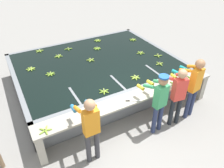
# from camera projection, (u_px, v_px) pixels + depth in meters

# --- Properties ---
(ground_plane) EXTENTS (80.00, 80.00, 0.00)m
(ground_plane) POSITION_uv_depth(u_px,v_px,m) (136.00, 127.00, 5.61)
(ground_plane) COLOR gray
(ground_plane) RESTS_ON ground
(wash_tank) EXTENTS (4.90, 3.79, 0.83)m
(wash_tank) POSITION_uv_depth(u_px,v_px,m) (96.00, 73.00, 7.07)
(wash_tank) COLOR gray
(wash_tank) RESTS_ON ground
(work_ledge) EXTENTS (4.90, 0.45, 0.83)m
(work_ledge) POSITION_uv_depth(u_px,v_px,m) (133.00, 104.00, 5.44)
(work_ledge) COLOR #A8A393
(work_ledge) RESTS_ON ground
(worker_0) EXTENTS (0.40, 0.71, 1.64)m
(worker_0) POSITION_uv_depth(u_px,v_px,m) (90.00, 125.00, 4.29)
(worker_0) COLOR #38383D
(worker_0) RESTS_ON ground
(worker_1) EXTENTS (0.46, 0.73, 1.62)m
(worker_1) POSITION_uv_depth(u_px,v_px,m) (159.00, 99.00, 5.00)
(worker_1) COLOR navy
(worker_1) RESTS_ON ground
(worker_2) EXTENTS (0.48, 0.73, 1.62)m
(worker_2) POSITION_uv_depth(u_px,v_px,m) (178.00, 93.00, 5.22)
(worker_2) COLOR #1E2328
(worker_2) RESTS_ON ground
(worker_3) EXTENTS (0.48, 0.74, 1.72)m
(worker_3) POSITION_uv_depth(u_px,v_px,m) (194.00, 83.00, 5.41)
(worker_3) COLOR navy
(worker_3) RESTS_ON ground
(banana_bunch_floating_0) EXTENTS (0.28, 0.27, 0.08)m
(banana_bunch_floating_0) POSITION_uv_depth(u_px,v_px,m) (133.00, 40.00, 8.22)
(banana_bunch_floating_0) COLOR #7FAD33
(banana_bunch_floating_0) RESTS_ON wash_tank
(banana_bunch_floating_1) EXTENTS (0.28, 0.28, 0.08)m
(banana_bunch_floating_1) POSITION_uv_depth(u_px,v_px,m) (159.00, 64.00, 6.67)
(banana_bunch_floating_1) COLOR #93BC3D
(banana_bunch_floating_1) RESTS_ON wash_tank
(banana_bunch_floating_2) EXTENTS (0.28, 0.28, 0.08)m
(banana_bunch_floating_2) POSITION_uv_depth(u_px,v_px,m) (31.00, 69.00, 6.41)
(banana_bunch_floating_2) COLOR #93BC3D
(banana_bunch_floating_2) RESTS_ON wash_tank
(banana_bunch_floating_3) EXTENTS (0.28, 0.28, 0.08)m
(banana_bunch_floating_3) POSITION_uv_depth(u_px,v_px,m) (98.00, 40.00, 8.16)
(banana_bunch_floating_3) COLOR #8CB738
(banana_bunch_floating_3) RESTS_ON wash_tank
(banana_bunch_floating_4) EXTENTS (0.28, 0.28, 0.08)m
(banana_bunch_floating_4) POSITION_uv_depth(u_px,v_px,m) (50.00, 74.00, 6.17)
(banana_bunch_floating_4) COLOR #7FAD33
(banana_bunch_floating_4) RESTS_ON wash_tank
(banana_bunch_floating_5) EXTENTS (0.27, 0.27, 0.08)m
(banana_bunch_floating_5) POSITION_uv_depth(u_px,v_px,m) (158.00, 56.00, 7.13)
(banana_bunch_floating_5) COLOR #8CB738
(banana_bunch_floating_5) RESTS_ON wash_tank
(banana_bunch_floating_6) EXTENTS (0.28, 0.28, 0.08)m
(banana_bunch_floating_6) POSITION_uv_depth(u_px,v_px,m) (135.00, 77.00, 6.02)
(banana_bunch_floating_6) COLOR #9EC642
(banana_bunch_floating_6) RESTS_ON wash_tank
(banana_bunch_floating_7) EXTENTS (0.27, 0.28, 0.08)m
(banana_bunch_floating_7) POSITION_uv_depth(u_px,v_px,m) (58.00, 56.00, 7.09)
(banana_bunch_floating_7) COLOR #8CB738
(banana_bunch_floating_7) RESTS_ON wash_tank
(banana_bunch_floating_8) EXTENTS (0.28, 0.28, 0.08)m
(banana_bunch_floating_8) POSITION_uv_depth(u_px,v_px,m) (68.00, 49.00, 7.55)
(banana_bunch_floating_8) COLOR #75A333
(banana_bunch_floating_8) RESTS_ON wash_tank
(banana_bunch_floating_9) EXTENTS (0.28, 0.28, 0.08)m
(banana_bunch_floating_9) POSITION_uv_depth(u_px,v_px,m) (97.00, 48.00, 7.58)
(banana_bunch_floating_9) COLOR #7FAD33
(banana_bunch_floating_9) RESTS_ON wash_tank
(banana_bunch_floating_10) EXTENTS (0.28, 0.27, 0.08)m
(banana_bunch_floating_10) POSITION_uv_depth(u_px,v_px,m) (140.00, 53.00, 7.29)
(banana_bunch_floating_10) COLOR #8CB738
(banana_bunch_floating_10) RESTS_ON wash_tank
(banana_bunch_floating_11) EXTENTS (0.27, 0.28, 0.08)m
(banana_bunch_floating_11) POSITION_uv_depth(u_px,v_px,m) (39.00, 51.00, 7.42)
(banana_bunch_floating_11) COLOR #93BC3D
(banana_bunch_floating_11) RESTS_ON wash_tank
(banana_bunch_floating_12) EXTENTS (0.28, 0.27, 0.08)m
(banana_bunch_floating_12) POSITION_uv_depth(u_px,v_px,m) (104.00, 91.00, 5.48)
(banana_bunch_floating_12) COLOR #7FAD33
(banana_bunch_floating_12) RESTS_ON wash_tank
(banana_bunch_floating_13) EXTENTS (0.28, 0.27, 0.08)m
(banana_bunch_floating_13) POSITION_uv_depth(u_px,v_px,m) (91.00, 60.00, 6.87)
(banana_bunch_floating_13) COLOR #93BC3D
(banana_bunch_floating_13) RESTS_ON wash_tank
(banana_bunch_ledge_0) EXTENTS (0.28, 0.28, 0.08)m
(banana_bunch_ledge_0) POSITION_uv_depth(u_px,v_px,m) (191.00, 78.00, 5.98)
(banana_bunch_ledge_0) COLOR #7FAD33
(banana_bunch_ledge_0) RESTS_ON work_ledge
(banana_bunch_ledge_1) EXTENTS (0.27, 0.28, 0.08)m
(banana_bunch_ledge_1) POSITION_uv_depth(u_px,v_px,m) (175.00, 84.00, 5.75)
(banana_bunch_ledge_1) COLOR #75A333
(banana_bunch_ledge_1) RESTS_ON work_ledge
(banana_bunch_ledge_2) EXTENTS (0.28, 0.27, 0.08)m
(banana_bunch_ledge_2) POSITION_uv_depth(u_px,v_px,m) (45.00, 130.00, 4.37)
(banana_bunch_ledge_2) COLOR #8CB738
(banana_bunch_ledge_2) RESTS_ON work_ledge
(knife_0) EXTENTS (0.32, 0.19, 0.02)m
(knife_0) POSITION_uv_depth(u_px,v_px,m) (131.00, 101.00, 5.17)
(knife_0) COLOR silver
(knife_0) RESTS_ON work_ledge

